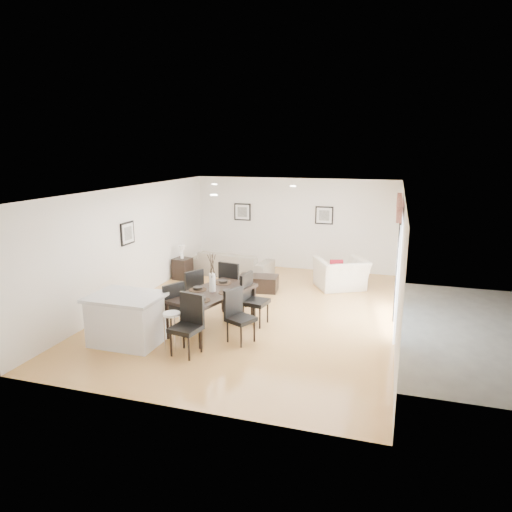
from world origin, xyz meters
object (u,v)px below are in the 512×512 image
(armchair, at_px, (341,274))
(dining_chair_efar, at_px, (252,296))
(dining_chair_foot, at_px, (232,283))
(dining_chair_enear, at_px, (238,312))
(dining_chair_head, at_px, (189,321))
(dining_chair_wfar, at_px, (191,291))
(side_table, at_px, (183,269))
(sofa, at_px, (232,263))
(kitchen_island, at_px, (127,319))
(dining_table, at_px, (213,295))
(coffee_table, at_px, (258,283))
(dining_chair_wnear, at_px, (171,305))
(bar_stool, at_px, (172,318))

(armchair, bearing_deg, dining_chair_efar, 35.18)
(armchair, xyz_separation_m, dining_chair_foot, (-2.15, -2.32, 0.23))
(dining_chair_enear, height_order, dining_chair_head, dining_chair_head)
(dining_chair_wfar, bearing_deg, side_table, -123.49)
(sofa, height_order, side_table, sofa)
(armchair, xyz_separation_m, dining_chair_wfar, (-2.80, -3.04, 0.20))
(dining_chair_foot, bearing_deg, kitchen_island, 72.08)
(side_table, bearing_deg, dining_table, -54.88)
(armchair, bearing_deg, dining_table, 29.88)
(dining_chair_enear, xyz_separation_m, coffee_table, (-0.52, 3.10, -0.37))
(dining_chair_wnear, xyz_separation_m, side_table, (-1.50, 3.60, -0.29))
(sofa, height_order, dining_chair_foot, dining_chair_foot)
(dining_table, relative_size, kitchen_island, 1.55)
(dining_chair_wnear, distance_m, dining_chair_enear, 1.34)
(dining_chair_enear, xyz_separation_m, bar_stool, (-1.01, -0.66, 0.03))
(sofa, bearing_deg, coffee_table, 139.01)
(dining_chair_wfar, xyz_separation_m, kitchen_island, (-0.59, -1.52, -0.12))
(dining_table, xyz_separation_m, dining_chair_enear, (0.67, -0.43, -0.14))
(dining_table, height_order, dining_chair_wfar, dining_chair_wfar)
(coffee_table, bearing_deg, armchair, 15.79)
(dining_chair_wnear, bearing_deg, kitchen_island, -18.51)
(dining_chair_efar, relative_size, kitchen_island, 0.80)
(armchair, distance_m, dining_chair_enear, 4.17)
(side_table, xyz_separation_m, bar_stool, (1.83, -4.18, 0.29))
(sofa, xyz_separation_m, dining_chair_head, (1.02, -5.06, 0.26))
(dining_chair_head, xyz_separation_m, coffee_table, (0.14, 3.83, -0.40))
(sofa, distance_m, dining_table, 4.04)
(dining_table, bearing_deg, kitchen_island, -122.44)
(dining_table, height_order, dining_chair_efar, dining_chair_efar)
(dining_table, relative_size, dining_chair_wfar, 1.95)
(sofa, relative_size, dining_chair_enear, 2.29)
(dining_chair_enear, distance_m, dining_chair_head, 0.98)
(armchair, distance_m, side_table, 4.33)
(side_table, distance_m, bar_stool, 4.57)
(dining_chair_foot, distance_m, bar_stool, 2.27)
(dining_chair_wnear, distance_m, coffee_table, 3.31)
(side_table, bearing_deg, coffee_table, -10.20)
(armchair, xyz_separation_m, coffee_table, (-1.98, -0.80, -0.20))
(sofa, height_order, dining_chair_wnear, dining_chair_wnear)
(coffee_table, relative_size, bar_stool, 1.42)
(dining_chair_wnear, relative_size, coffee_table, 1.08)
(coffee_table, height_order, side_table, side_table)
(dining_chair_efar, relative_size, side_table, 1.82)
(dining_chair_wnear, distance_m, kitchen_island, 0.84)
(dining_table, xyz_separation_m, dining_chair_efar, (0.66, 0.48, -0.11))
(dining_chair_wfar, distance_m, coffee_table, 2.42)
(sofa, bearing_deg, kitchen_island, 92.84)
(dining_chair_wnear, bearing_deg, bar_stool, 55.70)
(dining_table, distance_m, dining_chair_enear, 0.81)
(dining_table, xyz_separation_m, dining_chair_wfar, (-0.67, 0.43, -0.11))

